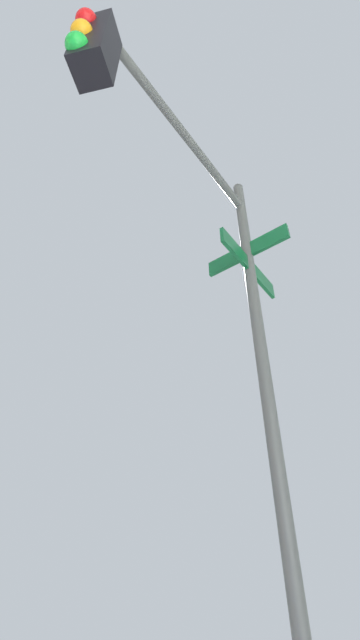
{
  "coord_description": "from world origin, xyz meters",
  "views": [
    {
      "loc": [
        -7.16,
        -4.01,
        1.33
      ],
      "look_at": [
        -6.45,
        -7.24,
        3.83
      ],
      "focal_mm": 23.06,
      "sensor_mm": 36.0,
      "label": 1
    }
  ],
  "objects": [
    {
      "name": "traffic_signal_near",
      "position": [
        -6.76,
        -6.32,
        4.16
      ],
      "size": [
        1.6,
        2.87,
        5.89
      ],
      "color": "#474C47",
      "rests_on": "ground_plane"
    }
  ]
}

